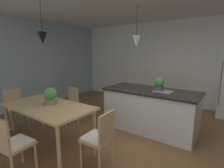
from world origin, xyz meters
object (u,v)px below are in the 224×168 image
Objects in this scene: potted_plant_on_island at (159,84)px; potted_plant_on_table at (51,96)px; kitchen_island at (150,109)px; chair_far_left at (69,104)px; chair_kitchen_end at (100,137)px; chair_near_right at (12,143)px; vase_on_dining_table at (53,100)px; dining_table at (47,109)px; chair_window_end at (16,106)px.

potted_plant_on_table is at bearing -133.88° from potted_plant_on_island.
kitchen_island is 2.11m from potted_plant_on_table.
potted_plant_on_island is (1.91, 0.81, 0.58)m from chair_far_left.
chair_kitchen_end and chair_near_right have the same top height.
vase_on_dining_table reaches higher than chair_far_left.
kitchen_island reaches higher than vase_on_dining_table.
dining_table is 0.18m from vase_on_dining_table.
chair_far_left is 2.16m from potted_plant_on_island.
potted_plant_on_island is (1.52, 1.65, 0.39)m from dining_table.
dining_table is at bearing -64.68° from chair_far_left.
dining_table is at bearing -129.03° from kitchen_island.
chair_window_end is 2.91× the size of potted_plant_on_island.
kitchen_island is at bearing 87.30° from chair_kitchen_end.
potted_plant_on_table reaches higher than chair_far_left.
chair_window_end is at bearing -175.24° from vase_on_dining_table.
dining_table is 0.95m from chair_near_right.
chair_kitchen_end is (2.53, -0.00, 0.00)m from chair_window_end.
chair_window_end is 5.58× the size of vase_on_dining_table.
chair_far_left is 1.92m from kitchen_island.
chair_window_end is 1.33m from vase_on_dining_table.
kitchen_island reaches higher than chair_window_end.
potted_plant_on_table is (0.40, -0.76, 0.43)m from chair_far_left.
chair_window_end is 3.08m from kitchen_island.
chair_far_left is 1.00× the size of chair_kitchen_end.
chair_far_left is 1.00× the size of chair_window_end.
chair_window_end is 1.00× the size of chair_kitchen_end.
kitchen_island reaches higher than dining_table.
potted_plant_on_island reaches higher than chair_near_right.
potted_plant_on_island is 1.92× the size of vase_on_dining_table.
chair_far_left is at bearing 117.90° from potted_plant_on_table.
potted_plant_on_table is 2.08× the size of vase_on_dining_table.
dining_table is 2.05× the size of chair_kitchen_end.
potted_plant_on_table is (-1.26, 0.08, 0.43)m from chair_kitchen_end.
dining_table is 2.05× the size of chair_near_right.
dining_table is 2.28m from potted_plant_on_island.
chair_near_right is at bearing -64.20° from dining_table.
potted_plant_on_island is (0.18, 0.00, 0.59)m from kitchen_island.
chair_far_left is (-0.40, 0.84, -0.19)m from dining_table.
vase_on_dining_table is at bearing -130.59° from kitchen_island.
kitchen_island is 6.67× the size of potted_plant_on_island.
chair_kitchen_end is 1.33m from potted_plant_on_table.
chair_window_end is at bearing -149.32° from potted_plant_on_island.
dining_table is 1.28m from chair_window_end.
potted_plant_on_island reaches higher than dining_table.
chair_window_end is at bearing -176.55° from potted_plant_on_table.
vase_on_dining_table reaches higher than dining_table.
chair_far_left is 2.91× the size of potted_plant_on_island.
potted_plant_on_table is at bearing 176.47° from chair_kitchen_end.
chair_kitchen_end is 1.20m from chair_near_right.
potted_plant_on_island is at bearing 30.68° from chair_window_end.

